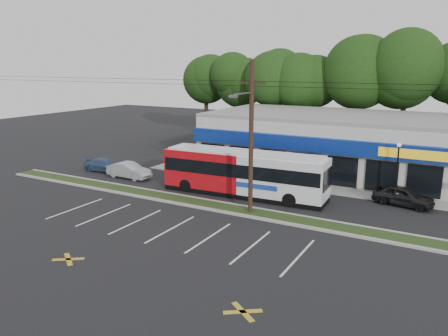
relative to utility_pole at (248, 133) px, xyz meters
name	(u,v)px	position (x,y,z in m)	size (l,w,h in m)	color
ground	(204,210)	(-2.83, -0.93, -5.41)	(120.00, 120.00, 0.00)	black
grass_strip	(212,205)	(-2.83, 0.07, -5.35)	(40.00, 1.60, 0.12)	#223716
curb_south	(205,209)	(-2.83, -0.78, -5.34)	(40.00, 0.25, 0.14)	#9E9E93
curb_north	(218,202)	(-2.83, 0.92, -5.34)	(40.00, 0.25, 0.14)	#9E9E93
sidewalk	(316,188)	(2.17, 8.07, -5.36)	(32.00, 2.20, 0.10)	#9E9E93
strip_mall	(345,143)	(2.67, 14.99, -2.76)	(25.00, 12.55, 5.30)	#B9B5AC
utility_pole	(248,133)	(0.00, 0.00, 0.00)	(50.00, 2.77, 10.00)	black
lamp_post	(397,165)	(8.17, 7.87, -2.74)	(0.30, 0.30, 4.25)	black
tree_line	(358,77)	(1.17, 25.07, 3.00)	(46.76, 6.76, 11.83)	black
metrobus	(244,172)	(-2.08, 3.57, -3.61)	(12.75, 3.30, 3.40)	#AE0D15
car_dark	(403,196)	(8.90, 6.76, -4.71)	(1.66, 4.13, 1.41)	black
car_silver	(129,170)	(-13.20, 3.32, -4.73)	(1.44, 4.14, 1.37)	#A0A3A7
car_blue	(105,165)	(-16.78, 4.06, -4.82)	(1.66, 4.08, 1.19)	navy
pedestrian_a	(287,175)	(-0.14, 7.57, -4.45)	(0.71, 0.46, 1.93)	silver
pedestrian_b	(316,181)	(2.49, 6.93, -4.48)	(0.91, 0.71, 1.87)	beige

